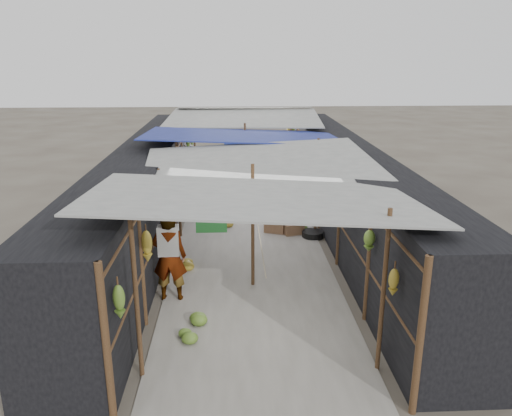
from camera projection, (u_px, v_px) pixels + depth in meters
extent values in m
plane|color=#6B6356|center=(261.00, 372.00, 7.63)|extent=(80.00, 80.00, 0.00)
cube|color=#9E998E|center=(248.00, 229.00, 13.83)|extent=(3.60, 16.00, 0.02)
cube|color=black|center=(147.00, 190.00, 13.37)|extent=(1.40, 15.00, 2.30)
cube|color=black|center=(346.00, 188.00, 13.61)|extent=(1.40, 15.00, 2.30)
cube|color=#956B4B|center=(293.00, 228.00, 13.43)|extent=(0.62, 0.55, 0.32)
cube|color=#956B4B|center=(276.00, 226.00, 13.56)|extent=(0.67, 0.60, 0.33)
cube|color=#956B4B|center=(237.00, 198.00, 16.32)|extent=(0.42, 0.35, 0.26)
cylinder|color=black|center=(313.00, 234.00, 13.19)|extent=(0.56, 0.56, 0.17)
imported|color=white|center=(169.00, 256.00, 9.63)|extent=(0.69, 0.47, 1.82)
imported|color=#1C4C8E|center=(211.00, 190.00, 14.69)|extent=(0.98, 0.93, 1.60)
imported|color=#47433D|center=(299.00, 190.00, 15.88)|extent=(0.53, 0.71, 0.98)
cylinder|color=brown|center=(136.00, 298.00, 7.16)|extent=(0.07, 0.07, 2.60)
cylinder|color=brown|center=(383.00, 293.00, 7.32)|extent=(0.07, 0.07, 2.60)
cylinder|color=brown|center=(253.00, 227.00, 10.11)|extent=(0.07, 0.07, 2.60)
cylinder|color=brown|center=(179.00, 189.00, 12.89)|extent=(0.07, 0.07, 2.60)
cylinder|color=brown|center=(317.00, 188.00, 13.05)|extent=(0.07, 0.07, 2.60)
cylinder|color=brown|center=(245.00, 164.00, 15.83)|extent=(0.07, 0.07, 2.60)
cylinder|color=brown|center=(195.00, 148.00, 18.61)|extent=(0.07, 0.07, 2.60)
cylinder|color=brown|center=(291.00, 147.00, 18.77)|extent=(0.07, 0.07, 2.60)
cube|color=#9D9D98|center=(258.00, 197.00, 7.84)|extent=(5.21, 3.19, 0.52)
cube|color=#9D9D98|center=(260.00, 163.00, 10.95)|extent=(5.23, 3.73, 0.50)
cube|color=navy|center=(243.00, 135.00, 14.05)|extent=(5.40, 3.60, 0.41)
cube|color=#9D9D98|center=(244.00, 118.00, 17.18)|extent=(5.37, 3.66, 0.27)
cube|color=#9D9D98|center=(245.00, 107.00, 19.44)|extent=(5.00, 1.99, 0.24)
cylinder|color=brown|center=(172.00, 157.00, 13.13)|extent=(0.06, 15.00, 0.06)
cylinder|color=brown|center=(322.00, 156.00, 13.31)|extent=(0.06, 15.00, 0.06)
cylinder|color=gray|center=(247.00, 156.00, 13.22)|extent=(0.02, 15.00, 0.02)
cube|color=#203497|center=(233.00, 140.00, 17.45)|extent=(0.65, 0.03, 0.60)
cube|color=#9F3118|center=(295.00, 175.00, 12.45)|extent=(0.50, 0.03, 0.60)
cube|color=#171B98|center=(272.00, 179.00, 12.15)|extent=(0.55, 0.03, 0.65)
cube|color=#236A2C|center=(211.00, 215.00, 9.54)|extent=(0.60, 0.03, 0.70)
cube|color=#1B4FB3|center=(234.00, 159.00, 14.40)|extent=(0.70, 0.03, 0.60)
ellipsoid|color=#597D29|center=(119.00, 302.00, 6.45)|extent=(0.16, 0.14, 0.50)
ellipsoid|color=#AA902B|center=(147.00, 246.00, 8.55)|extent=(0.19, 0.16, 0.58)
ellipsoid|color=#597D29|center=(159.00, 206.00, 9.95)|extent=(0.20, 0.17, 0.39)
ellipsoid|color=#597D29|center=(166.00, 189.00, 11.09)|extent=(0.19, 0.16, 0.49)
ellipsoid|color=#597D29|center=(175.00, 174.00, 12.88)|extent=(0.18, 0.15, 0.41)
ellipsoid|color=#597D29|center=(181.00, 161.00, 14.29)|extent=(0.16, 0.14, 0.60)
ellipsoid|color=#AA902B|center=(185.00, 157.00, 15.59)|extent=(0.19, 0.17, 0.55)
ellipsoid|color=#597D29|center=(188.00, 143.00, 16.69)|extent=(0.15, 0.13, 0.37)
ellipsoid|color=#597D29|center=(192.00, 140.00, 18.29)|extent=(0.15, 0.13, 0.45)
ellipsoid|color=#AA902B|center=(194.00, 131.00, 19.49)|extent=(0.19, 0.16, 0.48)
ellipsoid|color=#AA902B|center=(394.00, 282.00, 7.09)|extent=(0.15, 0.13, 0.43)
ellipsoid|color=#597D29|center=(369.00, 241.00, 8.34)|extent=(0.19, 0.16, 0.39)
ellipsoid|color=#597D29|center=(345.00, 209.00, 10.16)|extent=(0.17, 0.15, 0.37)
ellipsoid|color=#597D29|center=(337.00, 192.00, 10.85)|extent=(0.15, 0.13, 0.41)
ellipsoid|color=#AA902B|center=(322.00, 177.00, 12.67)|extent=(0.16, 0.13, 0.41)
ellipsoid|color=#597D29|center=(311.00, 160.00, 14.47)|extent=(0.17, 0.14, 0.55)
ellipsoid|color=#597D29|center=(306.00, 160.00, 15.35)|extent=(0.18, 0.15, 0.45)
ellipsoid|color=#597D29|center=(300.00, 143.00, 16.74)|extent=(0.19, 0.16, 0.43)
ellipsoid|color=#597D29|center=(293.00, 134.00, 18.71)|extent=(0.19, 0.16, 0.45)
ellipsoid|color=#AA902B|center=(289.00, 131.00, 19.96)|extent=(0.19, 0.16, 0.54)
ellipsoid|color=#AA902B|center=(224.00, 222.00, 14.03)|extent=(0.49, 0.42, 0.25)
ellipsoid|color=#AA902B|center=(181.00, 263.00, 11.33)|extent=(0.46, 0.39, 0.23)
ellipsoid|color=#AA902B|center=(293.00, 206.00, 15.42)|extent=(0.59, 0.50, 0.30)
ellipsoid|color=#597D29|center=(193.00, 207.00, 15.40)|extent=(0.51, 0.43, 0.26)
ellipsoid|color=#597D29|center=(306.00, 229.00, 13.43)|extent=(0.58, 0.50, 0.29)
ellipsoid|color=#597D29|center=(182.00, 325.00, 8.62)|extent=(0.70, 0.60, 0.35)
ellipsoid|color=#AA902B|center=(282.00, 187.00, 17.58)|extent=(0.61, 0.52, 0.31)
ellipsoid|color=#AA902B|center=(196.00, 188.00, 17.66)|extent=(0.47, 0.40, 0.24)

